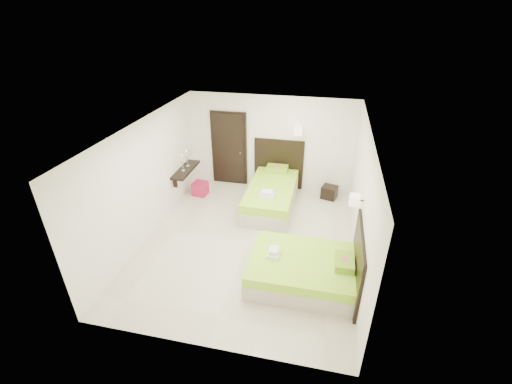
% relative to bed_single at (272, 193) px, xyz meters
% --- Properties ---
extents(floor, '(5.50, 5.50, 0.00)m').
position_rel_bed_single_xyz_m(floor, '(-0.22, -1.69, -0.34)').
color(floor, beige).
rests_on(floor, ground).
extents(bed_single, '(1.38, 2.29, 1.89)m').
position_rel_bed_single_xyz_m(bed_single, '(0.00, 0.00, 0.00)').
color(bed_single, beige).
rests_on(bed_single, ground).
extents(bed_double, '(1.97, 1.68, 1.63)m').
position_rel_bed_single_xyz_m(bed_double, '(1.11, -2.68, -0.05)').
color(bed_double, beige).
rests_on(bed_double, ground).
extents(nightstand, '(0.47, 0.44, 0.35)m').
position_rel_bed_single_xyz_m(nightstand, '(1.46, 0.68, -0.17)').
color(nightstand, black).
rests_on(nightstand, ground).
extents(ottoman, '(0.39, 0.39, 0.36)m').
position_rel_bed_single_xyz_m(ottoman, '(-2.02, 0.12, -0.16)').
color(ottoman, '#AB163E').
rests_on(ottoman, ground).
extents(door, '(1.02, 0.15, 2.14)m').
position_rel_bed_single_xyz_m(door, '(-1.42, 1.01, 0.71)').
color(door, black).
rests_on(door, ground).
extents(console_shelf, '(0.35, 1.20, 0.78)m').
position_rel_bed_single_xyz_m(console_shelf, '(-2.31, -0.09, 0.48)').
color(console_shelf, black).
rests_on(console_shelf, ground).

